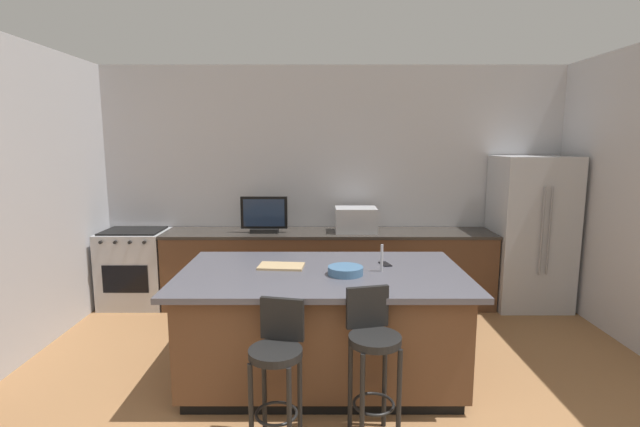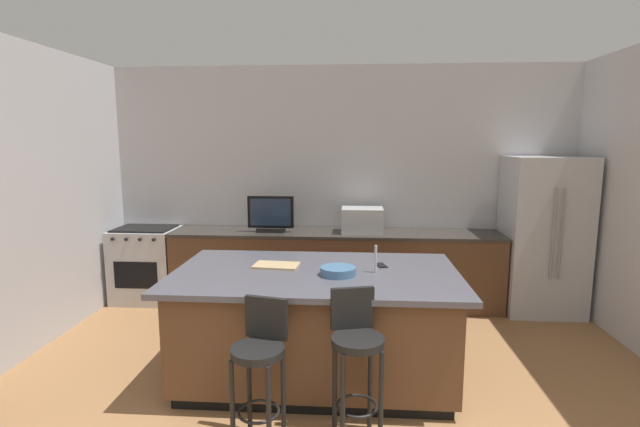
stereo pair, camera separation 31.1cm
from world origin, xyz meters
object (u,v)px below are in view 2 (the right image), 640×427
(microwave, at_px, (362,220))
(fruit_bowl, at_px, (338,271))
(range_oven, at_px, (147,264))
(bar_stool_left, at_px, (260,360))
(refrigerator, at_px, (543,235))
(bar_stool_right, at_px, (356,352))
(cell_phone, at_px, (381,265))
(kitchen_island, at_px, (316,324))
(cutting_board, at_px, (276,265))
(tv_monitor, at_px, (271,215))

(microwave, distance_m, fruit_bowl, 1.88)
(range_oven, height_order, bar_stool_left, bar_stool_left)
(refrigerator, xyz_separation_m, fruit_bowl, (-2.27, -1.83, 0.06))
(microwave, relative_size, bar_stool_right, 0.48)
(cell_phone, bearing_deg, range_oven, 136.03)
(kitchen_island, relative_size, cutting_board, 6.18)
(kitchen_island, xyz_separation_m, fruit_bowl, (0.18, -0.10, 0.48))
(microwave, xyz_separation_m, tv_monitor, (-1.07, -0.05, 0.05))
(kitchen_island, distance_m, microwave, 1.90)
(range_oven, distance_m, fruit_bowl, 3.09)
(fruit_bowl, bearing_deg, tv_monitor, 115.10)
(kitchen_island, distance_m, range_oven, 2.84)
(refrigerator, distance_m, bar_stool_right, 3.30)
(range_oven, distance_m, bar_stool_right, 3.61)
(fruit_bowl, bearing_deg, microwave, 83.23)
(kitchen_island, xyz_separation_m, cell_phone, (0.54, 0.20, 0.45))
(refrigerator, bearing_deg, tv_monitor, -179.79)
(range_oven, bearing_deg, bar_stool_left, -53.66)
(refrigerator, xyz_separation_m, range_oven, (-4.67, 0.04, -0.44))
(range_oven, xyz_separation_m, cell_phone, (2.76, -1.56, 0.47))
(refrigerator, distance_m, range_oven, 4.70)
(refrigerator, height_order, range_oven, refrigerator)
(range_oven, distance_m, bar_stool_left, 3.27)
(kitchen_island, bearing_deg, tv_monitor, 111.20)
(cell_phone, bearing_deg, fruit_bowl, -153.95)
(bar_stool_right, distance_m, cell_phone, 1.06)
(microwave, bearing_deg, range_oven, -179.98)
(kitchen_island, distance_m, refrigerator, 3.03)
(range_oven, distance_m, microwave, 2.69)
(cutting_board, bearing_deg, cell_phone, 5.71)
(kitchen_island, xyz_separation_m, range_oven, (-2.22, 1.77, -0.01))
(refrigerator, height_order, tv_monitor, refrigerator)
(fruit_bowl, bearing_deg, cutting_board, 157.71)
(tv_monitor, height_order, fruit_bowl, tv_monitor)
(tv_monitor, relative_size, cell_phone, 3.61)
(kitchen_island, relative_size, tv_monitor, 4.23)
(microwave, distance_m, tv_monitor, 1.07)
(bar_stool_left, bearing_deg, refrigerator, 56.03)
(fruit_bowl, height_order, cutting_board, fruit_bowl)
(microwave, distance_m, cell_phone, 1.57)
(kitchen_island, xyz_separation_m, microwave, (0.41, 1.77, 0.57))
(fruit_bowl, bearing_deg, kitchen_island, 152.12)
(bar_stool_left, height_order, bar_stool_right, bar_stool_right)
(range_oven, relative_size, microwave, 1.90)
(tv_monitor, height_order, cutting_board, tv_monitor)
(fruit_bowl, distance_m, cutting_board, 0.56)
(tv_monitor, height_order, bar_stool_right, tv_monitor)
(cutting_board, bearing_deg, refrigerator, 30.03)
(bar_stool_left, xyz_separation_m, cutting_board, (-0.05, 0.98, 0.36))
(range_oven, bearing_deg, kitchen_island, -38.47)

